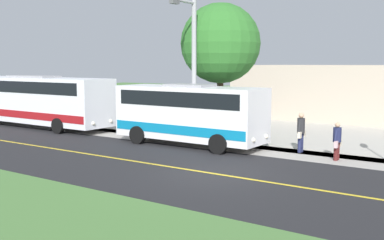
{
  "coord_description": "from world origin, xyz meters",
  "views": [
    {
      "loc": [
        14.25,
        8.92,
        4.0
      ],
      "look_at": [
        -3.5,
        -3.35,
        1.4
      ],
      "focal_mm": 43.98,
      "sensor_mm": 36.0,
      "label": 1
    }
  ],
  "objects_px": {
    "transit_bus_rear": "(34,99)",
    "tree_curbside": "(220,44)",
    "pedestrian_with_bags": "(337,140)",
    "street_light_pole": "(192,65)",
    "pedestrian_waiting": "(301,131)",
    "commercial_building": "(374,92)",
    "shuttle_bus_front": "(189,112)"
  },
  "relations": [
    {
      "from": "street_light_pole",
      "to": "tree_curbside",
      "type": "relative_size",
      "value": 0.98
    },
    {
      "from": "street_light_pole",
      "to": "tree_curbside",
      "type": "bearing_deg",
      "value": 178.75
    },
    {
      "from": "transit_bus_rear",
      "to": "tree_curbside",
      "type": "bearing_deg",
      "value": 103.35
    },
    {
      "from": "transit_bus_rear",
      "to": "tree_curbside",
      "type": "xyz_separation_m",
      "value": [
        -2.86,
        12.03,
        3.27
      ]
    },
    {
      "from": "shuttle_bus_front",
      "to": "street_light_pole",
      "type": "distance_m",
      "value": 2.32
    },
    {
      "from": "pedestrian_with_bags",
      "to": "pedestrian_waiting",
      "type": "bearing_deg",
      "value": -113.2
    },
    {
      "from": "transit_bus_rear",
      "to": "pedestrian_waiting",
      "type": "relative_size",
      "value": 6.71
    },
    {
      "from": "pedestrian_with_bags",
      "to": "street_light_pole",
      "type": "height_order",
      "value": "street_light_pole"
    },
    {
      "from": "shuttle_bus_front",
      "to": "pedestrian_waiting",
      "type": "xyz_separation_m",
      "value": [
        -1.33,
        5.21,
        -0.68
      ]
    },
    {
      "from": "pedestrian_with_bags",
      "to": "street_light_pole",
      "type": "xyz_separation_m",
      "value": [
        0.1,
        -7.21,
        3.09
      ]
    },
    {
      "from": "street_light_pole",
      "to": "pedestrian_with_bags",
      "type": "bearing_deg",
      "value": 90.83
    },
    {
      "from": "pedestrian_with_bags",
      "to": "commercial_building",
      "type": "xyz_separation_m",
      "value": [
        -16.43,
        -2.58,
        1.1
      ]
    },
    {
      "from": "tree_curbside",
      "to": "pedestrian_with_bags",
      "type": "bearing_deg",
      "value": 71.22
    },
    {
      "from": "pedestrian_with_bags",
      "to": "street_light_pole",
      "type": "relative_size",
      "value": 0.22
    },
    {
      "from": "shuttle_bus_front",
      "to": "tree_curbside",
      "type": "bearing_deg",
      "value": -179.02
    },
    {
      "from": "tree_curbside",
      "to": "commercial_building",
      "type": "distance_m",
      "value": 15.05
    },
    {
      "from": "pedestrian_with_bags",
      "to": "pedestrian_waiting",
      "type": "height_order",
      "value": "pedestrian_waiting"
    },
    {
      "from": "shuttle_bus_front",
      "to": "transit_bus_rear",
      "type": "relative_size",
      "value": 0.64
    },
    {
      "from": "shuttle_bus_front",
      "to": "street_light_pole",
      "type": "xyz_separation_m",
      "value": [
        -0.41,
        -0.11,
        2.28
      ]
    },
    {
      "from": "tree_curbside",
      "to": "transit_bus_rear",
      "type": "bearing_deg",
      "value": -76.65
    },
    {
      "from": "shuttle_bus_front",
      "to": "commercial_building",
      "type": "relative_size",
      "value": 0.42
    },
    {
      "from": "transit_bus_rear",
      "to": "commercial_building",
      "type": "relative_size",
      "value": 0.66
    },
    {
      "from": "pedestrian_waiting",
      "to": "commercial_building",
      "type": "bearing_deg",
      "value": -177.5
    },
    {
      "from": "pedestrian_waiting",
      "to": "commercial_building",
      "type": "xyz_separation_m",
      "value": [
        -15.62,
        -0.68,
        0.97
      ]
    },
    {
      "from": "tree_curbside",
      "to": "commercial_building",
      "type": "relative_size",
      "value": 0.39
    },
    {
      "from": "shuttle_bus_front",
      "to": "pedestrian_with_bags",
      "type": "height_order",
      "value": "shuttle_bus_front"
    },
    {
      "from": "pedestrian_with_bags",
      "to": "commercial_building",
      "type": "relative_size",
      "value": 0.09
    },
    {
      "from": "transit_bus_rear",
      "to": "street_light_pole",
      "type": "height_order",
      "value": "street_light_pole"
    },
    {
      "from": "pedestrian_waiting",
      "to": "pedestrian_with_bags",
      "type": "bearing_deg",
      "value": 66.8
    },
    {
      "from": "shuttle_bus_front",
      "to": "commercial_building",
      "type": "xyz_separation_m",
      "value": [
        -16.95,
        4.53,
        0.29
      ]
    },
    {
      "from": "transit_bus_rear",
      "to": "tree_curbside",
      "type": "relative_size",
      "value": 1.67
    },
    {
      "from": "commercial_building",
      "to": "transit_bus_rear",
      "type": "bearing_deg",
      "value": -44.58
    }
  ]
}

